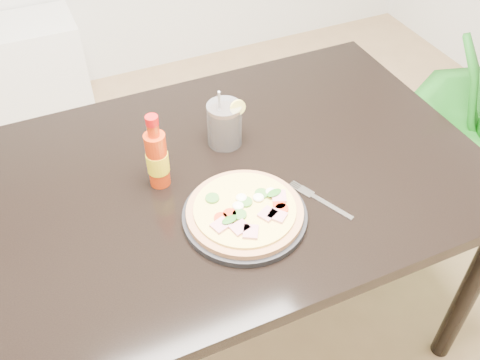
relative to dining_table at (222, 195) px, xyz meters
name	(u,v)px	position (x,y,z in m)	size (l,w,h in m)	color
dining_table	(222,195)	(0.00, 0.00, 0.00)	(1.40, 0.90, 0.75)	black
plate	(245,216)	(-0.01, -0.17, 0.09)	(0.30, 0.30, 0.02)	black
pizza	(246,211)	(-0.01, -0.17, 0.11)	(0.28, 0.28, 0.03)	#B58051
hot_sauce_bottle	(157,158)	(-0.16, 0.03, 0.17)	(0.06, 0.06, 0.21)	red
cola_cup	(225,125)	(0.06, 0.12, 0.14)	(0.10, 0.10, 0.19)	black
fork	(319,199)	(0.18, -0.19, 0.09)	(0.09, 0.18, 0.00)	silver
plant_pot	(469,177)	(1.23, 0.18, -0.56)	(0.28, 0.28, 0.22)	brown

